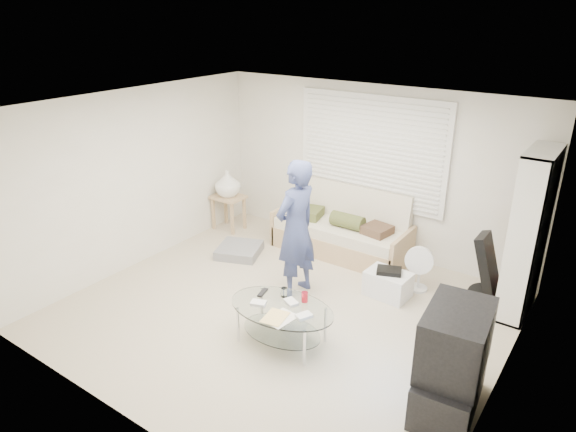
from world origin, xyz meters
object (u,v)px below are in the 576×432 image
Objects in this scene: bookshelf at (528,234)px; tv_unit at (452,362)px; futon_sofa at (342,232)px; coffee_table at (282,314)px.

bookshelf reaches higher than tv_unit.
coffee_table is at bearing -76.25° from futon_sofa.
bookshelf is at bearing 47.82° from coffee_table.
bookshelf is 1.61× the size of coffee_table.
futon_sofa is 1.01× the size of bookshelf.
bookshelf is at bearing -4.30° from futon_sofa.
coffee_table is (-1.97, -2.18, -0.66)m from bookshelf.
bookshelf is at bearing 86.62° from tv_unit.
futon_sofa is 2.65m from bookshelf.
tv_unit is (-0.12, -2.12, -0.51)m from bookshelf.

